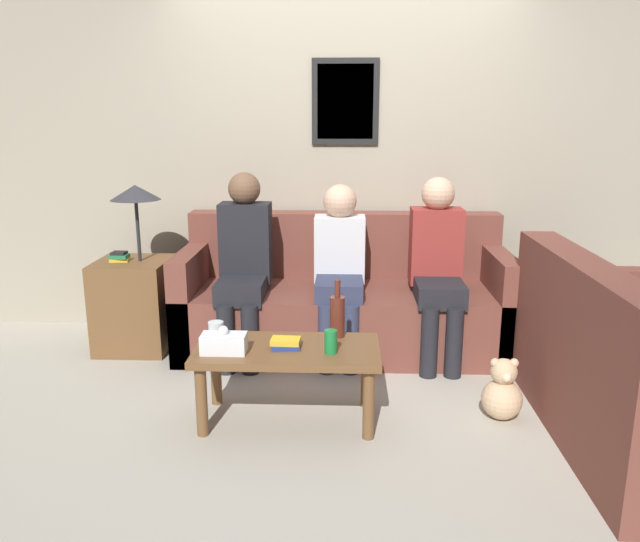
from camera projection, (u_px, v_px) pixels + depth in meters
The scene contains 15 objects.
ground_plane at pixel (343, 375), 3.97m from camera, with size 16.00×16.00×0.00m, color #ADA899.
wall_back at pixel (345, 158), 4.60m from camera, with size 9.00×0.08×2.60m.
couch_main at pixel (344, 303), 4.39m from camera, with size 2.25×0.86×0.92m.
couch_side at pixel (633, 379), 3.12m from camera, with size 0.86×1.65×0.92m.
coffee_table at pixel (288, 359), 3.30m from camera, with size 0.97×0.49×0.42m.
side_table_with_lamp at pixel (135, 297), 4.35m from camera, with size 0.49×0.49×1.15m.
wine_bottle at pixel (338, 315), 3.42m from camera, with size 0.08×0.08×0.32m.
drinking_glass at pixel (217, 331), 3.37m from camera, with size 0.08×0.08×0.10m.
book_stack at pixel (287, 343), 3.27m from camera, with size 0.16×0.13×0.05m.
soda_can at pixel (332, 342), 3.19m from camera, with size 0.07×0.07×0.12m.
tissue_box at pixel (225, 343), 3.19m from camera, with size 0.23×0.12×0.15m.
person_left at pixel (244, 259), 4.15m from camera, with size 0.34×0.59×1.24m.
person_middle at pixel (340, 264), 4.16m from camera, with size 0.34×0.60×1.16m.
person_right at pixel (438, 262), 4.09m from camera, with size 0.34×0.60×1.21m.
teddy_bear at pixel (503, 393), 3.37m from camera, with size 0.22×0.22×0.35m.
Camera 1 is at (-0.00, -3.70, 1.60)m, focal length 35.00 mm.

